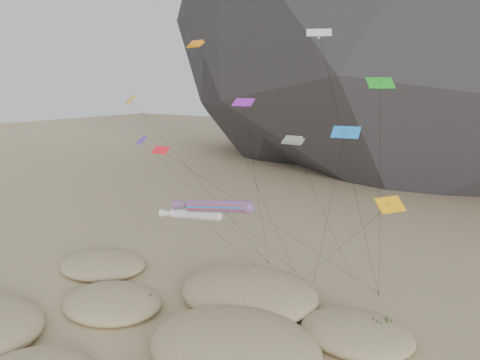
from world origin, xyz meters
name	(u,v)px	position (x,y,z in m)	size (l,w,h in m)	color
dunes	(168,329)	(-2.54, 3.43, 0.71)	(48.56, 34.34, 3.79)	#CCB789
dune_grass	(190,332)	(-0.27, 3.96, 0.86)	(43.66, 26.70, 1.55)	black
kite_stakes	(302,276)	(2.10, 23.04, 0.15)	(20.65, 3.37, 0.30)	#3F2D1E
rainbow_tube_kite	(215,206)	(-0.06, 7.79, 12.20)	(8.79, 16.64, 13.18)	red
white_tube_kite	(192,215)	(-3.95, 9.08, 10.45)	(7.48, 13.57, 11.19)	silver
orange_parafoil	(197,49)	(-7.44, 14.94, 27.33)	(9.23, 10.12, 28.23)	orange
multi_parafoil	(294,143)	(6.36, 11.34, 18.24)	(2.02, 15.90, 18.94)	#FF4D1A
delta_kites	(265,126)	(3.15, 11.56, 19.64)	(31.19, 19.09, 28.29)	#189F1D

